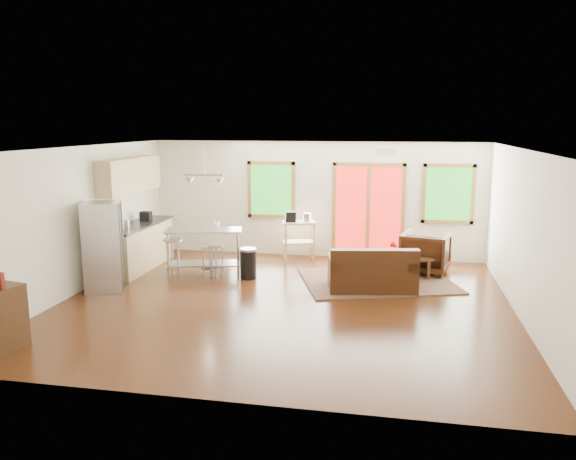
% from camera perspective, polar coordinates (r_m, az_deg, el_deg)
% --- Properties ---
extents(floor, '(7.50, 7.00, 0.02)m').
position_cam_1_polar(floor, '(9.61, -0.34, -7.44)').
color(floor, '#331709').
rests_on(floor, ground).
extents(ceiling, '(7.50, 7.00, 0.02)m').
position_cam_1_polar(ceiling, '(9.13, -0.36, 8.37)').
color(ceiling, white).
rests_on(ceiling, ground).
extents(back_wall, '(7.50, 0.02, 2.60)m').
position_cam_1_polar(back_wall, '(12.70, 2.76, 3.12)').
color(back_wall, white).
rests_on(back_wall, ground).
extents(left_wall, '(0.02, 7.00, 2.60)m').
position_cam_1_polar(left_wall, '(10.67, -20.58, 0.95)').
color(left_wall, white).
rests_on(left_wall, ground).
extents(right_wall, '(0.02, 7.00, 2.60)m').
position_cam_1_polar(right_wall, '(9.32, 22.96, -0.56)').
color(right_wall, white).
rests_on(right_wall, ground).
extents(front_wall, '(7.50, 0.02, 2.60)m').
position_cam_1_polar(front_wall, '(5.97, -7.00, -5.82)').
color(front_wall, white).
rests_on(front_wall, ground).
extents(window_left, '(1.10, 0.05, 1.30)m').
position_cam_1_polar(window_left, '(12.81, -1.71, 4.10)').
color(window_left, '#1E631A').
rests_on(window_left, back_wall).
extents(french_doors, '(1.60, 0.05, 2.10)m').
position_cam_1_polar(french_doors, '(12.57, 8.14, 2.02)').
color(french_doors, red).
rests_on(french_doors, back_wall).
extents(window_right, '(1.10, 0.05, 1.30)m').
position_cam_1_polar(window_right, '(12.55, 15.98, 3.54)').
color(window_right, '#1E631A').
rests_on(window_right, back_wall).
extents(rug, '(3.31, 2.91, 0.03)m').
position_cam_1_polar(rug, '(10.99, 8.99, -5.09)').
color(rug, '#495739').
rests_on(rug, floor).
extents(loveseat, '(1.69, 1.14, 0.83)m').
position_cam_1_polar(loveseat, '(10.31, 8.52, -4.33)').
color(loveseat, black).
rests_on(loveseat, floor).
extents(coffee_table, '(1.21, 0.96, 0.42)m').
position_cam_1_polar(coffee_table, '(11.25, 11.56, -2.95)').
color(coffee_table, '#332010').
rests_on(coffee_table, floor).
extents(armchair, '(1.07, 1.03, 0.93)m').
position_cam_1_polar(armchair, '(11.68, 13.79, -2.03)').
color(armchair, black).
rests_on(armchair, floor).
extents(ottoman, '(0.57, 0.57, 0.38)m').
position_cam_1_polar(ottoman, '(11.52, 7.25, -3.40)').
color(ottoman, black).
rests_on(ottoman, floor).
extents(vase, '(0.24, 0.25, 0.34)m').
position_cam_1_polar(vase, '(11.07, 10.63, -2.29)').
color(vase, silver).
rests_on(vase, coffee_table).
extents(book, '(0.19, 0.04, 0.26)m').
position_cam_1_polar(book, '(10.95, 11.33, -2.43)').
color(book, maroon).
rests_on(book, coffee_table).
extents(cabinets, '(0.64, 2.24, 2.30)m').
position_cam_1_polar(cabinets, '(12.06, -15.17, 0.55)').
color(cabinets, tan).
rests_on(cabinets, floor).
extents(refrigerator, '(0.83, 0.82, 1.62)m').
position_cam_1_polar(refrigerator, '(10.63, -18.21, -1.62)').
color(refrigerator, '#B7BABC').
rests_on(refrigerator, floor).
extents(island, '(1.58, 0.93, 0.94)m').
position_cam_1_polar(island, '(11.23, -8.53, -1.41)').
color(island, '#B7BABC').
rests_on(island, floor).
extents(cup, '(0.16, 0.15, 0.14)m').
position_cam_1_polar(cup, '(11.30, -7.30, 0.63)').
color(cup, white).
rests_on(cup, island).
extents(bar_stool_a, '(0.47, 0.47, 0.79)m').
position_cam_1_polar(bar_stool_a, '(11.15, -11.62, -1.90)').
color(bar_stool_a, '#B7BABC').
rests_on(bar_stool_a, floor).
extents(bar_stool_b, '(0.40, 0.40, 0.64)m').
position_cam_1_polar(bar_stool_b, '(11.08, -8.20, -2.46)').
color(bar_stool_b, '#B7BABC').
rests_on(bar_stool_b, floor).
extents(bar_stool_c, '(0.42, 0.42, 0.69)m').
position_cam_1_polar(bar_stool_c, '(10.98, -7.32, -2.37)').
color(bar_stool_c, '#B7BABC').
rests_on(bar_stool_c, floor).
extents(trash_can, '(0.34, 0.34, 0.60)m').
position_cam_1_polar(trash_can, '(11.00, -4.06, -3.39)').
color(trash_can, black).
rests_on(trash_can, floor).
extents(kitchen_cart, '(0.81, 0.64, 1.09)m').
position_cam_1_polar(kitchen_cart, '(12.35, 1.00, 0.31)').
color(kitchen_cart, tan).
rests_on(kitchen_cart, floor).
extents(ceiling_flush, '(0.35, 0.35, 0.12)m').
position_cam_1_polar(ceiling_flush, '(9.56, 9.90, 7.84)').
color(ceiling_flush, white).
rests_on(ceiling_flush, ceiling).
extents(pendant_light, '(0.80, 0.18, 0.79)m').
position_cam_1_polar(pendant_light, '(11.13, -8.49, 5.02)').
color(pendant_light, gray).
rests_on(pendant_light, ceiling).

